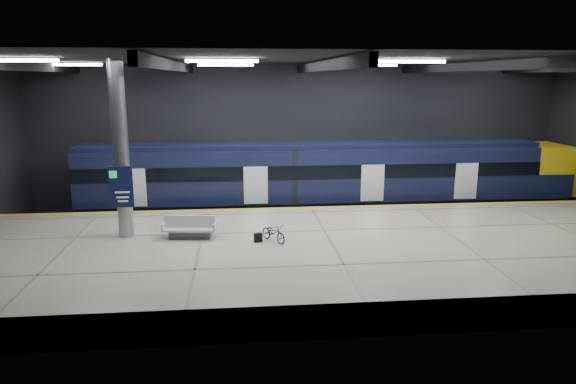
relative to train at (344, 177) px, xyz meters
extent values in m
plane|color=black|center=(-2.14, -5.50, -2.06)|extent=(30.00, 30.00, 0.00)
cube|color=black|center=(-2.14, 2.50, 1.94)|extent=(30.00, 0.10, 8.00)
cube|color=black|center=(-2.14, -13.50, 1.94)|extent=(30.00, 0.10, 8.00)
cube|color=black|center=(-2.14, -5.50, 5.94)|extent=(30.00, 16.00, 0.10)
cube|color=black|center=(-14.14, -5.50, 5.69)|extent=(0.25, 16.00, 0.40)
cube|color=black|center=(-8.14, -5.50, 5.69)|extent=(0.25, 16.00, 0.40)
cube|color=black|center=(-2.14, -5.50, 5.69)|extent=(0.25, 16.00, 0.40)
cube|color=black|center=(3.86, -5.50, 5.69)|extent=(0.25, 16.00, 0.40)
cube|color=white|center=(-13.14, -7.50, 5.82)|extent=(2.60, 0.18, 0.10)
cube|color=white|center=(-6.14, -7.50, 5.82)|extent=(2.60, 0.18, 0.10)
cube|color=white|center=(0.86, -7.50, 5.82)|extent=(2.60, 0.18, 0.10)
cube|color=white|center=(-13.14, -1.50, 5.82)|extent=(2.60, 0.18, 0.10)
cube|color=white|center=(-6.14, -1.50, 5.82)|extent=(2.60, 0.18, 0.10)
cube|color=white|center=(0.86, -1.50, 5.82)|extent=(2.60, 0.18, 0.10)
cube|color=white|center=(7.86, -1.50, 5.82)|extent=(2.60, 0.18, 0.10)
cube|color=beige|center=(-2.14, -8.00, -1.51)|extent=(30.00, 11.00, 1.10)
cube|color=gold|center=(-2.14, -2.75, -0.95)|extent=(30.00, 0.40, 0.01)
cube|color=gray|center=(-2.14, -0.72, -1.98)|extent=(30.00, 0.08, 0.16)
cube|color=gray|center=(-2.14, 0.72, -1.98)|extent=(30.00, 0.08, 0.16)
cube|color=black|center=(-1.80, 0.00, -1.51)|extent=(24.00, 2.58, 0.80)
cube|color=black|center=(-1.80, 0.00, 0.27)|extent=(24.00, 2.80, 2.75)
cube|color=black|center=(-1.80, 0.00, 1.76)|extent=(24.00, 2.30, 0.24)
cube|color=black|center=(-1.80, -1.41, 0.54)|extent=(24.00, 0.04, 0.70)
cube|color=white|center=(1.20, -1.41, -0.06)|extent=(1.20, 0.05, 1.90)
cube|color=yellow|center=(11.20, 0.00, 0.27)|extent=(2.00, 2.80, 2.75)
cube|color=black|center=(11.50, 0.00, 0.44)|extent=(1.60, 2.38, 0.80)
cube|color=#595B60|center=(-7.59, -6.98, -0.81)|extent=(1.65, 0.66, 0.30)
cube|color=silver|center=(-7.59, -6.98, -0.58)|extent=(2.09, 1.06, 0.08)
cube|color=silver|center=(-7.59, -6.98, -0.29)|extent=(2.01, 0.28, 0.50)
cube|color=silver|center=(-8.59, -6.88, -0.46)|extent=(0.15, 0.86, 0.30)
cube|color=silver|center=(-6.59, -7.08, -0.46)|extent=(0.15, 0.86, 0.30)
imported|color=#99999E|center=(-4.34, -7.78, -0.60)|extent=(1.16, 1.39, 0.71)
cube|color=black|center=(-4.94, -7.78, -0.78)|extent=(0.34, 0.27, 0.35)
cylinder|color=#9EA0A5|center=(-10.14, -6.50, 2.49)|extent=(0.60, 0.60, 6.90)
cube|color=#10153C|center=(-10.14, -6.92, 1.14)|extent=(0.90, 0.12, 1.60)
camera|label=1|loc=(-5.62, -26.68, 5.24)|focal=32.00mm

